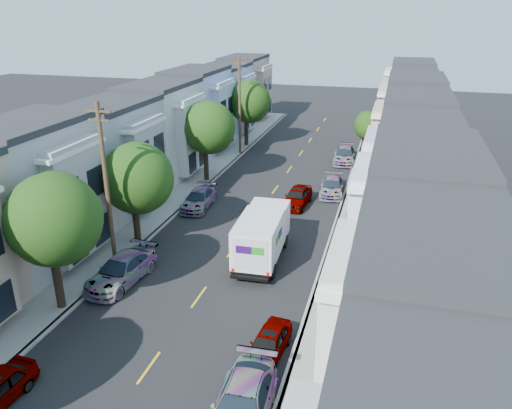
% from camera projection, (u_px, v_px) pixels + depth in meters
% --- Properties ---
extents(ground, '(160.00, 160.00, 0.00)m').
position_uv_depth(ground, '(199.00, 297.00, 27.52)').
color(ground, black).
rests_on(ground, ground).
extents(road_slab, '(12.00, 70.00, 0.02)m').
position_uv_depth(road_slab, '(267.00, 202.00, 40.94)').
color(road_slab, black).
rests_on(road_slab, ground).
extents(curb_left, '(0.30, 70.00, 0.15)m').
position_uv_depth(curb_left, '(198.00, 194.00, 42.42)').
color(curb_left, gray).
rests_on(curb_left, ground).
extents(curb_right, '(0.30, 70.00, 0.15)m').
position_uv_depth(curb_right, '(341.00, 208.00, 39.41)').
color(curb_right, gray).
rests_on(curb_right, ground).
extents(sidewalk_left, '(2.60, 70.00, 0.15)m').
position_uv_depth(sidewalk_left, '(184.00, 193.00, 42.75)').
color(sidewalk_left, gray).
rests_on(sidewalk_left, ground).
extents(sidewalk_right, '(2.60, 70.00, 0.15)m').
position_uv_depth(sidewalk_right, '(357.00, 210.00, 39.08)').
color(sidewalk_right, gray).
rests_on(sidewalk_right, ground).
extents(centerline, '(0.12, 70.00, 0.01)m').
position_uv_depth(centerline, '(267.00, 202.00, 40.94)').
color(centerline, gold).
rests_on(centerline, ground).
extents(townhouse_row_left, '(5.00, 70.00, 8.50)m').
position_uv_depth(townhouse_row_left, '(144.00, 189.00, 43.72)').
color(townhouse_row_left, '#B0B1CC').
rests_on(townhouse_row_left, ground).
extents(townhouse_row_right, '(5.00, 70.00, 8.50)m').
position_uv_depth(townhouse_row_right, '(407.00, 216.00, 38.17)').
color(townhouse_row_right, '#B0B1CC').
rests_on(townhouse_row_right, ground).
extents(tree_b, '(4.70, 4.70, 7.55)m').
position_uv_depth(tree_b, '(53.00, 220.00, 24.51)').
color(tree_b, black).
rests_on(tree_b, ground).
extents(tree_c, '(4.70, 4.70, 6.95)m').
position_uv_depth(tree_c, '(136.00, 178.00, 32.27)').
color(tree_c, black).
rests_on(tree_c, ground).
extents(tree_d, '(4.70, 4.70, 7.36)m').
position_uv_depth(tree_d, '(208.00, 128.00, 43.87)').
color(tree_d, black).
rests_on(tree_d, ground).
extents(tree_e, '(4.70, 4.70, 7.45)m').
position_uv_depth(tree_e, '(249.00, 102.00, 55.29)').
color(tree_e, black).
rests_on(tree_e, ground).
extents(tree_far_r, '(2.97, 2.97, 5.01)m').
position_uv_depth(tree_far_r, '(368.00, 126.00, 51.19)').
color(tree_far_r, black).
rests_on(tree_far_r, ground).
extents(utility_pole_near, '(1.60, 0.26, 10.00)m').
position_uv_depth(utility_pole_near, '(107.00, 187.00, 28.97)').
color(utility_pole_near, '#42301E').
rests_on(utility_pole_near, ground).
extents(utility_pole_far, '(1.60, 0.26, 10.00)m').
position_uv_depth(utility_pole_far, '(240.00, 107.00, 52.24)').
color(utility_pole_far, '#42301E').
rests_on(utility_pole_far, ground).
extents(fedex_truck, '(2.50, 6.49, 3.11)m').
position_uv_depth(fedex_truck, '(262.00, 234.00, 31.01)').
color(fedex_truck, silver).
rests_on(fedex_truck, ground).
extents(lead_sedan, '(2.07, 4.70, 1.49)m').
position_uv_depth(lead_sedan, '(297.00, 197.00, 39.91)').
color(lead_sedan, black).
rests_on(lead_sedan, ground).
extents(parked_left_c, '(2.64, 5.30, 1.53)m').
position_uv_depth(parked_left_c, '(121.00, 270.00, 28.77)').
color(parked_left_c, '#ACADBB').
rests_on(parked_left_c, ground).
extents(parked_left_d, '(2.21, 4.73, 1.39)m').
position_uv_depth(parked_left_d, '(199.00, 199.00, 39.57)').
color(parked_left_d, '#3F0815').
rests_on(parked_left_d, ground).
extents(parked_right_a, '(2.36, 5.19, 1.53)m').
position_uv_depth(parked_right_a, '(242.00, 406.00, 19.01)').
color(parked_right_a, slate).
rests_on(parked_right_a, ground).
extents(parked_right_b, '(1.80, 3.94, 1.24)m').
position_uv_depth(parked_right_b, '(268.00, 344.00, 22.74)').
color(parked_right_b, silver).
rests_on(parked_right_b, ground).
extents(parked_right_c, '(2.20, 4.61, 1.34)m').
position_uv_depth(parked_right_c, '(332.00, 187.00, 42.38)').
color(parked_right_c, black).
rests_on(parked_right_c, ground).
extents(parked_right_d, '(2.33, 5.06, 1.49)m').
position_uv_depth(parked_right_d, '(344.00, 155.00, 51.06)').
color(parked_right_d, black).
rests_on(parked_right_d, ground).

